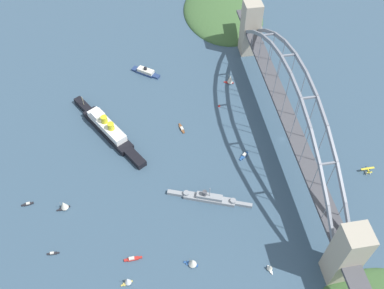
{
  "coord_description": "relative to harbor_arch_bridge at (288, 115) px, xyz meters",
  "views": [
    {
      "loc": [
        -218.28,
        115.82,
        280.12
      ],
      "look_at": [
        0.0,
        79.6,
        8.0
      ],
      "focal_mm": 39.12,
      "sensor_mm": 36.0,
      "label": 1
    }
  ],
  "objects": [
    {
      "name": "channel_marker_buoy",
      "position": [
        47.66,
        46.02,
        -29.56
      ],
      "size": [
        2.2,
        2.2,
        2.75
      ],
      "color": "red",
      "rests_on": "ground"
    },
    {
      "name": "naval_cruiser",
      "position": [
        -50.63,
        74.84,
        -27.99
      ],
      "size": [
        26.21,
        63.6,
        16.44
      ],
      "color": "gray",
      "rests_on": "ground"
    },
    {
      "name": "small_boat_9",
      "position": [
        -13.24,
        37.24,
        -29.83
      ],
      "size": [
        8.63,
        9.53,
        2.4
      ],
      "color": "#234C8C",
      "rests_on": "ground"
    },
    {
      "name": "small_boat_7",
      "position": [
        -89.92,
        136.98,
        -29.76
      ],
      "size": [
        2.92,
        12.91,
        2.57
      ],
      "color": "#B2231E",
      "rests_on": "ground"
    },
    {
      "name": "small_boat_3",
      "position": [
        -106.4,
        141.3,
        -26.82
      ],
      "size": [
        5.66,
        8.35,
        8.3
      ],
      "color": "gold",
      "rests_on": "ground"
    },
    {
      "name": "small_boat_4",
      "position": [
        -112.86,
        43.67,
        -27.4
      ],
      "size": [
        7.05,
        4.59,
        6.97
      ],
      "color": "silver",
      "rests_on": "ground"
    },
    {
      "name": "headland_east_shore",
      "position": [
        193.05,
        9.66,
        -30.68
      ],
      "size": [
        125.46,
        90.5,
        20.08
      ],
      "color": "#3D6033",
      "rests_on": "ground"
    },
    {
      "name": "small_boat_0",
      "position": [
        -76.43,
        192.82,
        -29.99
      ],
      "size": [
        2.05,
        8.74,
        1.94
      ],
      "color": "black",
      "rests_on": "ground"
    },
    {
      "name": "harbor_arch_bridge",
      "position": [
        0.0,
        0.0,
        0.0
      ],
      "size": [
        309.06,
        17.13,
        76.34
      ],
      "color": "#ADA38E",
      "rests_on": "ground"
    },
    {
      "name": "ground_plane",
      "position": [
        0.0,
        0.0,
        -30.68
      ],
      "size": [
        1400.0,
        1400.0,
        0.0
      ],
      "primitive_type": "plane",
      "color": "#385166"
    },
    {
      "name": "seaplane_taxiing_near_bridge",
      "position": [
        -45.35,
        -58.36,
        -28.53
      ],
      "size": [
        6.77,
        11.52,
        5.11
      ],
      "color": "#B7B7B2",
      "rests_on": "ground"
    },
    {
      "name": "small_boat_5",
      "position": [
        -100.73,
        96.0,
        -26.47
      ],
      "size": [
        7.71,
        10.02,
        9.19
      ],
      "color": "#234C8C",
      "rests_on": "ground"
    },
    {
      "name": "harbor_ferry_steamer",
      "position": [
        104.85,
        109.27,
        -28.38
      ],
      "size": [
        22.88,
        27.85,
        7.61
      ],
      "color": "navy",
      "rests_on": "ground"
    },
    {
      "name": "ocean_liner",
      "position": [
        31.86,
        149.18,
        -25.2
      ],
      "size": [
        91.17,
        60.24,
        18.3
      ],
      "color": "black",
      "rests_on": "ground"
    },
    {
      "name": "small_boat_2",
      "position": [
        25.56,
        84.68,
        -29.9
      ],
      "size": [
        12.02,
        4.19,
        2.18
      ],
      "color": "brown",
      "rests_on": "ground"
    },
    {
      "name": "small_boat_1",
      "position": [
        -39.92,
        185.16,
        -26.12
      ],
      "size": [
        6.94,
        10.45,
        9.72
      ],
      "color": "black",
      "rests_on": "ground"
    },
    {
      "name": "small_boat_8",
      "position": [
        77.23,
        29.14,
        -25.58
      ],
      "size": [
        6.69,
        9.41,
        10.99
      ],
      "color": "#B2231E",
      "rests_on": "ground"
    },
    {
      "name": "small_boat_6",
      "position": [
        -31.81,
        213.68,
        -29.98
      ],
      "size": [
        2.94,
        9.3,
        1.94
      ],
      "color": "black",
      "rests_on": "ground"
    }
  ]
}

